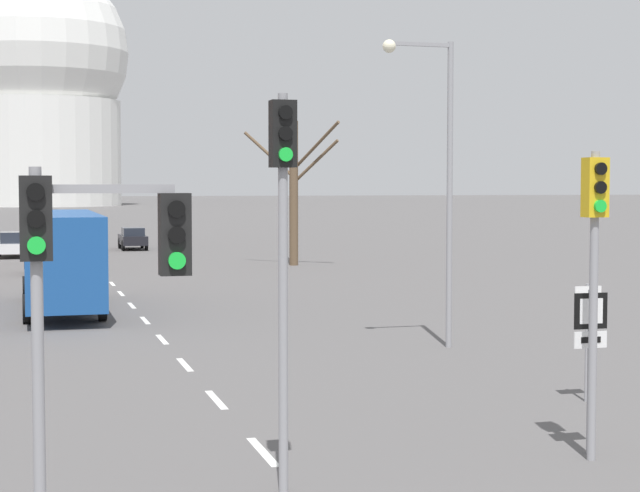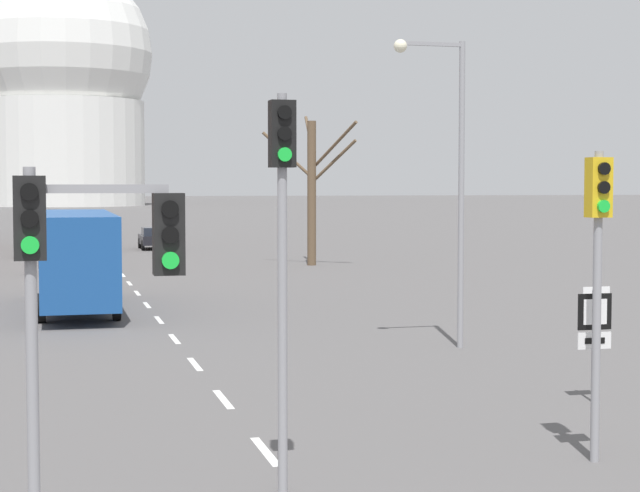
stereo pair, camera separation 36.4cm
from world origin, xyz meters
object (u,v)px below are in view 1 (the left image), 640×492
(traffic_signal_centre_tall, at_px, (283,218))
(sedan_mid_centre, at_px, (14,244))
(traffic_signal_near_left, at_px, (87,267))
(street_lamp_right, at_px, (438,162))
(city_bus, at_px, (61,253))
(traffic_signal_near_right, at_px, (594,246))
(route_sign_post, at_px, (590,342))
(sedan_near_right, at_px, (133,238))
(speed_limit_sign, at_px, (587,322))
(sedan_near_left, at_px, (43,257))

(traffic_signal_centre_tall, xyz_separation_m, sedan_mid_centre, (-4.21, 53.36, -3.21))
(traffic_signal_near_left, relative_size, traffic_signal_centre_tall, 0.81)
(traffic_signal_near_left, relative_size, street_lamp_right, 0.56)
(traffic_signal_near_left, relative_size, city_bus, 0.43)
(traffic_signal_near_right, distance_m, route_sign_post, 1.67)
(traffic_signal_near_left, xyz_separation_m, route_sign_post, (8.35, 3.31, -1.66))
(traffic_signal_near_left, height_order, sedan_near_right, traffic_signal_near_left)
(traffic_signal_near_left, distance_m, speed_limit_sign, 12.82)
(route_sign_post, relative_size, sedan_mid_centre, 0.63)
(sedan_near_right, distance_m, city_bus, 36.02)
(traffic_signal_near_right, height_order, city_bus, traffic_signal_near_right)
(sedan_near_left, distance_m, sedan_mid_centre, 13.13)
(traffic_signal_near_right, relative_size, traffic_signal_centre_tall, 0.87)
(traffic_signal_centre_tall, height_order, speed_limit_sign, traffic_signal_centre_tall)
(street_lamp_right, bearing_deg, route_sign_post, -99.26)
(sedan_mid_centre, bearing_deg, sedan_near_right, 37.36)
(traffic_signal_near_right, xyz_separation_m, speed_limit_sign, (2.30, 4.22, -1.84))
(route_sign_post, bearing_deg, street_lamp_right, 80.74)
(traffic_signal_near_left, height_order, street_lamp_right, street_lamp_right)
(speed_limit_sign, bearing_deg, street_lamp_right, 91.92)
(traffic_signal_near_right, distance_m, traffic_signal_centre_tall, 5.31)
(traffic_signal_near_right, bearing_deg, sedan_near_left, 101.24)
(traffic_signal_centre_tall, height_order, city_bus, traffic_signal_centre_tall)
(sedan_near_left, bearing_deg, street_lamp_right, -70.41)
(speed_limit_sign, bearing_deg, route_sign_post, -119.06)
(speed_limit_sign, bearing_deg, city_bus, 117.28)
(sedan_near_right, bearing_deg, traffic_signal_near_right, -88.42)
(traffic_signal_near_right, bearing_deg, traffic_signal_near_left, -160.30)
(street_lamp_right, bearing_deg, city_bus, 129.87)
(route_sign_post, bearing_deg, city_bus, 108.65)
(traffic_signal_near_right, bearing_deg, speed_limit_sign, 61.42)
(traffic_signal_near_right, relative_size, street_lamp_right, 0.60)
(sedan_near_left, bearing_deg, city_bus, -88.90)
(speed_limit_sign, relative_size, street_lamp_right, 0.29)
(street_lamp_right, height_order, sedan_mid_centre, street_lamp_right)
(traffic_signal_near_right, distance_m, city_bus, 24.69)
(route_sign_post, bearing_deg, traffic_signal_near_right, -113.58)
(traffic_signal_near_left, distance_m, sedan_near_right, 62.27)
(route_sign_post, distance_m, city_bus, 24.33)
(street_lamp_right, distance_m, sedan_near_left, 30.05)
(traffic_signal_near_right, height_order, traffic_signal_near_left, traffic_signal_near_right)
(traffic_signal_near_right, distance_m, sedan_near_left, 40.77)
(sedan_near_right, relative_size, sedan_mid_centre, 1.00)
(traffic_signal_near_left, relative_size, speed_limit_sign, 1.91)
(route_sign_post, xyz_separation_m, sedan_near_right, (-1.79, 58.55, -1.09))
(traffic_signal_centre_tall, bearing_deg, route_sign_post, 8.45)
(street_lamp_right, height_order, sedan_near_right, street_lamp_right)
(traffic_signal_centre_tall, distance_m, sedan_near_left, 40.53)
(route_sign_post, height_order, speed_limit_sign, route_sign_post)
(speed_limit_sign, bearing_deg, traffic_signal_near_right, -118.58)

